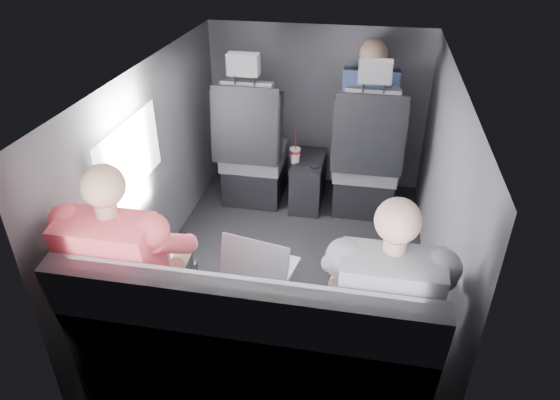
% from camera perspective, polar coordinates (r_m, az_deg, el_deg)
% --- Properties ---
extents(floor, '(2.60, 2.60, 0.00)m').
position_cam_1_polar(floor, '(3.45, 1.11, -7.66)').
color(floor, black).
rests_on(floor, ground).
extents(ceiling, '(2.60, 2.60, 0.00)m').
position_cam_1_polar(ceiling, '(2.82, 1.38, 14.40)').
color(ceiling, '#B2B2AD').
rests_on(ceiling, panel_back).
extents(panel_left, '(0.02, 2.60, 1.35)m').
position_cam_1_polar(panel_left, '(3.33, -14.27, 3.56)').
color(panel_left, '#56565B').
rests_on(panel_left, floor).
extents(panel_right, '(0.02, 2.60, 1.35)m').
position_cam_1_polar(panel_right, '(3.08, 17.97, 0.65)').
color(panel_right, '#56565B').
rests_on(panel_right, floor).
extents(panel_front, '(1.80, 0.02, 1.35)m').
position_cam_1_polar(panel_front, '(4.25, 4.23, 10.47)').
color(panel_front, '#56565B').
rests_on(panel_front, floor).
extents(panel_back, '(1.80, 0.02, 1.35)m').
position_cam_1_polar(panel_back, '(2.05, -5.10, -15.00)').
color(panel_back, '#56565B').
rests_on(panel_back, floor).
extents(side_window, '(0.02, 0.75, 0.42)m').
position_cam_1_polar(side_window, '(2.98, -16.71, 4.76)').
color(side_window, white).
rests_on(side_window, panel_left).
extents(seatbelt, '(0.35, 0.11, 0.59)m').
position_cam_1_polar(seatbelt, '(3.60, 10.24, 8.33)').
color(seatbelt, black).
rests_on(seatbelt, front_seat_right).
extents(front_seat_left, '(0.52, 0.58, 1.26)m').
position_cam_1_polar(front_seat_left, '(4.02, -3.15, 4.98)').
color(front_seat_left, black).
rests_on(front_seat_left, floor).
extents(front_seat_right, '(0.52, 0.58, 1.26)m').
position_cam_1_polar(front_seat_right, '(3.92, 9.79, 3.85)').
color(front_seat_right, black).
rests_on(front_seat_right, floor).
extents(center_console, '(0.24, 0.48, 0.41)m').
position_cam_1_polar(center_console, '(4.07, 3.24, 2.17)').
color(center_console, black).
rests_on(center_console, floor).
extents(rear_bench, '(1.60, 0.57, 0.92)m').
position_cam_1_polar(rear_bench, '(2.48, -3.20, -17.08)').
color(rear_bench, '#5B5C60').
rests_on(rear_bench, floor).
extents(soda_cup, '(0.09, 0.09, 0.26)m').
position_cam_1_polar(soda_cup, '(3.89, 1.73, 5.19)').
color(soda_cup, white).
rests_on(soda_cup, center_console).
extents(laptop_white, '(0.37, 0.39, 0.23)m').
position_cam_1_polar(laptop_white, '(2.61, -14.99, -5.86)').
color(laptop_white, silver).
rests_on(laptop_white, passenger_rear_left).
extents(laptop_silver, '(0.38, 0.37, 0.24)m').
position_cam_1_polar(laptop_silver, '(2.45, -2.46, -7.33)').
color(laptop_silver, '#B8B9BE').
rests_on(laptop_silver, rear_bench).
extents(laptop_black, '(0.37, 0.36, 0.24)m').
position_cam_1_polar(laptop_black, '(2.44, 11.14, -8.18)').
color(laptop_black, black).
rests_on(laptop_black, passenger_rear_right).
extents(passenger_rear_left, '(0.52, 0.64, 1.25)m').
position_cam_1_polar(passenger_rear_left, '(2.49, -16.43, -7.80)').
color(passenger_rear_left, '#2E2F33').
rests_on(passenger_rear_left, rear_bench).
extents(passenger_rear_right, '(0.50, 0.62, 1.22)m').
position_cam_1_polar(passenger_rear_right, '(2.28, 11.78, -11.63)').
color(passenger_rear_right, navy).
rests_on(passenger_rear_right, rear_bench).
extents(passenger_front_right, '(0.42, 0.42, 0.88)m').
position_cam_1_polar(passenger_front_right, '(4.01, 10.06, 10.08)').
color(passenger_front_right, navy).
rests_on(passenger_front_right, front_seat_right).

